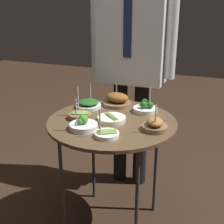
{
  "coord_description": "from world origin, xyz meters",
  "views": [
    {
      "loc": [
        0.55,
        -1.49,
        1.35
      ],
      "look_at": [
        0.0,
        0.0,
        0.75
      ],
      "focal_mm": 50.0,
      "sensor_mm": 36.0,
      "label": 1
    }
  ],
  "objects_px": {
    "bowl_asparagus_near_rim": "(111,119)",
    "bowl_broccoli_mid_left": "(83,125)",
    "waiter_figure": "(132,50)",
    "bowl_roast_center": "(155,125)",
    "bowl_broccoli_front_left": "(145,108)",
    "serving_cart": "(112,128)",
    "bowl_spinach_front_right": "(88,104)",
    "bowl_asparagus_mid_right": "(107,134)",
    "bowl_roast_far_rim": "(117,100)",
    "bowl_asparagus_front_center": "(80,115)"
  },
  "relations": [
    {
      "from": "bowl_asparagus_near_rim",
      "to": "bowl_roast_center",
      "type": "relative_size",
      "value": 1.05
    },
    {
      "from": "bowl_spinach_front_right",
      "to": "bowl_roast_center",
      "type": "distance_m",
      "value": 0.5
    },
    {
      "from": "bowl_spinach_front_right",
      "to": "bowl_asparagus_front_center",
      "type": "bearing_deg",
      "value": -80.48
    },
    {
      "from": "bowl_roast_center",
      "to": "waiter_figure",
      "type": "xyz_separation_m",
      "value": [
        -0.3,
        0.55,
        0.28
      ]
    },
    {
      "from": "serving_cart",
      "to": "bowl_spinach_front_right",
      "type": "relative_size",
      "value": 4.56
    },
    {
      "from": "bowl_asparagus_mid_right",
      "to": "bowl_broccoli_front_left",
      "type": "relative_size",
      "value": 1.04
    },
    {
      "from": "bowl_broccoli_front_left",
      "to": "serving_cart",
      "type": "bearing_deg",
      "value": -125.06
    },
    {
      "from": "bowl_roast_center",
      "to": "bowl_spinach_front_right",
      "type": "bearing_deg",
      "value": 157.55
    },
    {
      "from": "bowl_asparagus_mid_right",
      "to": "bowl_broccoli_front_left",
      "type": "xyz_separation_m",
      "value": [
        0.09,
        0.4,
        0.01
      ]
    },
    {
      "from": "bowl_spinach_front_right",
      "to": "bowl_broccoli_front_left",
      "type": "distance_m",
      "value": 0.35
    },
    {
      "from": "bowl_asparagus_near_rim",
      "to": "bowl_roast_far_rim",
      "type": "height_order",
      "value": "bowl_roast_far_rim"
    },
    {
      "from": "bowl_spinach_front_right",
      "to": "waiter_figure",
      "type": "bearing_deg",
      "value": 66.1
    },
    {
      "from": "bowl_roast_center",
      "to": "waiter_figure",
      "type": "height_order",
      "value": "waiter_figure"
    },
    {
      "from": "bowl_spinach_front_right",
      "to": "bowl_broccoli_front_left",
      "type": "xyz_separation_m",
      "value": [
        0.35,
        0.05,
        0.0
      ]
    },
    {
      "from": "bowl_roast_far_rim",
      "to": "waiter_figure",
      "type": "height_order",
      "value": "waiter_figure"
    },
    {
      "from": "bowl_asparagus_front_center",
      "to": "bowl_broccoli_mid_left",
      "type": "bearing_deg",
      "value": -57.97
    },
    {
      "from": "bowl_broccoli_front_left",
      "to": "waiter_figure",
      "type": "height_order",
      "value": "waiter_figure"
    },
    {
      "from": "bowl_roast_center",
      "to": "bowl_broccoli_front_left",
      "type": "bearing_deg",
      "value": 115.08
    },
    {
      "from": "bowl_asparagus_near_rim",
      "to": "bowl_broccoli_mid_left",
      "type": "bearing_deg",
      "value": -122.31
    },
    {
      "from": "bowl_asparagus_front_center",
      "to": "waiter_figure",
      "type": "bearing_deg",
      "value": 76.26
    },
    {
      "from": "bowl_asparagus_mid_right",
      "to": "bowl_broccoli_mid_left",
      "type": "xyz_separation_m",
      "value": [
        -0.15,
        0.04,
        0.01
      ]
    },
    {
      "from": "waiter_figure",
      "to": "serving_cart",
      "type": "bearing_deg",
      "value": -84.76
    },
    {
      "from": "bowl_broccoli_front_left",
      "to": "bowl_asparagus_near_rim",
      "type": "bearing_deg",
      "value": -124.51
    },
    {
      "from": "bowl_broccoli_mid_left",
      "to": "bowl_broccoli_front_left",
      "type": "bearing_deg",
      "value": 56.43
    },
    {
      "from": "bowl_roast_center",
      "to": "bowl_asparagus_front_center",
      "type": "bearing_deg",
      "value": 178.2
    },
    {
      "from": "bowl_asparagus_mid_right",
      "to": "bowl_broccoli_front_left",
      "type": "height_order",
      "value": "bowl_asparagus_mid_right"
    },
    {
      "from": "bowl_asparagus_mid_right",
      "to": "serving_cart",
      "type": "bearing_deg",
      "value": 103.04
    },
    {
      "from": "bowl_broccoli_mid_left",
      "to": "waiter_figure",
      "type": "bearing_deg",
      "value": 85.6
    },
    {
      "from": "bowl_roast_far_rim",
      "to": "bowl_spinach_front_right",
      "type": "bearing_deg",
      "value": -144.36
    },
    {
      "from": "bowl_roast_center",
      "to": "bowl_broccoli_front_left",
      "type": "distance_m",
      "value": 0.26
    },
    {
      "from": "bowl_asparagus_near_rim",
      "to": "bowl_asparagus_mid_right",
      "type": "bearing_deg",
      "value": -76.24
    },
    {
      "from": "bowl_asparagus_mid_right",
      "to": "waiter_figure",
      "type": "relative_size",
      "value": 0.09
    },
    {
      "from": "serving_cart",
      "to": "waiter_figure",
      "type": "bearing_deg",
      "value": 95.24
    },
    {
      "from": "serving_cart",
      "to": "bowl_broccoli_front_left",
      "type": "xyz_separation_m",
      "value": [
        0.14,
        0.2,
        0.07
      ]
    },
    {
      "from": "bowl_spinach_front_right",
      "to": "bowl_asparagus_mid_right",
      "type": "xyz_separation_m",
      "value": [
        0.26,
        -0.35,
        -0.01
      ]
    },
    {
      "from": "bowl_spinach_front_right",
      "to": "bowl_roast_center",
      "type": "relative_size",
      "value": 1.05
    },
    {
      "from": "bowl_spinach_front_right",
      "to": "waiter_figure",
      "type": "height_order",
      "value": "waiter_figure"
    },
    {
      "from": "bowl_spinach_front_right",
      "to": "bowl_asparagus_front_center",
      "type": "relative_size",
      "value": 0.9
    },
    {
      "from": "bowl_spinach_front_right",
      "to": "bowl_roast_center",
      "type": "bearing_deg",
      "value": -22.45
    },
    {
      "from": "bowl_asparagus_mid_right",
      "to": "bowl_asparagus_front_center",
      "type": "bearing_deg",
      "value": 142.66
    },
    {
      "from": "bowl_asparagus_front_center",
      "to": "bowl_roast_far_rim",
      "type": "xyz_separation_m",
      "value": [
        0.12,
        0.28,
        0.02
      ]
    },
    {
      "from": "bowl_asparagus_mid_right",
      "to": "bowl_roast_center",
      "type": "distance_m",
      "value": 0.26
    },
    {
      "from": "serving_cart",
      "to": "bowl_broccoli_front_left",
      "type": "relative_size",
      "value": 5.05
    },
    {
      "from": "bowl_broccoli_front_left",
      "to": "bowl_asparagus_front_center",
      "type": "bearing_deg",
      "value": -144.46
    },
    {
      "from": "bowl_asparagus_near_rim",
      "to": "bowl_asparagus_mid_right",
      "type": "height_order",
      "value": "bowl_asparagus_mid_right"
    },
    {
      "from": "bowl_asparagus_near_rim",
      "to": "waiter_figure",
      "type": "relative_size",
      "value": 0.1
    },
    {
      "from": "bowl_asparagus_near_rim",
      "to": "bowl_spinach_front_right",
      "type": "relative_size",
      "value": 1.0
    },
    {
      "from": "serving_cart",
      "to": "bowl_asparagus_mid_right",
      "type": "xyz_separation_m",
      "value": [
        0.05,
        -0.2,
        0.06
      ]
    },
    {
      "from": "bowl_broccoli_mid_left",
      "to": "bowl_asparagus_mid_right",
      "type": "bearing_deg",
      "value": -16.64
    },
    {
      "from": "bowl_broccoli_mid_left",
      "to": "bowl_roast_center",
      "type": "distance_m",
      "value": 0.37
    }
  ]
}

